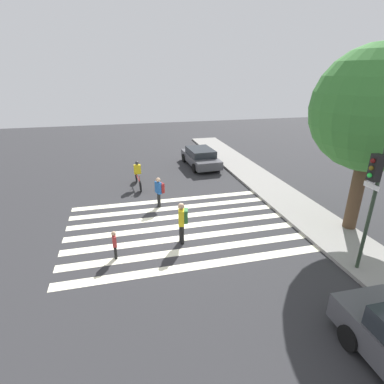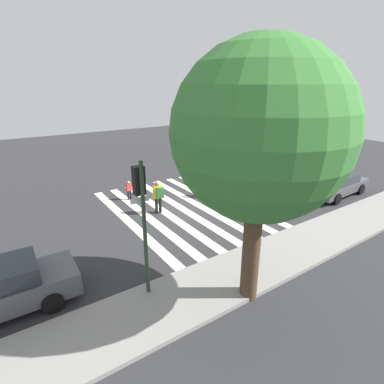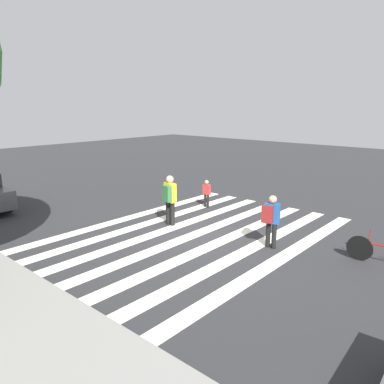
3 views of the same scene
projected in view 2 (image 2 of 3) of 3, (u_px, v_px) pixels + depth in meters
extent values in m
plane|color=#2D2D30|center=(182.00, 208.00, 16.36)|extent=(60.00, 60.00, 0.00)
cube|color=gray|center=(268.00, 260.00, 11.47)|extent=(36.00, 2.50, 0.14)
cube|color=#F2EDCC|center=(225.00, 197.00, 17.97)|extent=(0.46, 10.00, 0.01)
cube|color=#F2EDCC|center=(211.00, 201.00, 17.43)|extent=(0.46, 10.00, 0.01)
cube|color=#F2EDCC|center=(197.00, 204.00, 16.90)|extent=(0.46, 10.00, 0.01)
cube|color=#F2EDCC|center=(182.00, 208.00, 16.36)|extent=(0.46, 10.00, 0.01)
cube|color=#F2EDCC|center=(165.00, 212.00, 15.83)|extent=(0.46, 10.00, 0.01)
cube|color=#F2EDCC|center=(148.00, 217.00, 15.29)|extent=(0.46, 10.00, 0.01)
cube|color=#F2EDCC|center=(129.00, 222.00, 14.75)|extent=(0.46, 10.00, 0.01)
cylinder|color=#283828|center=(145.00, 233.00, 8.91)|extent=(0.12, 0.12, 4.45)
cube|color=black|center=(139.00, 180.00, 8.52)|extent=(0.32, 0.26, 0.84)
cube|color=silver|center=(140.00, 200.00, 8.73)|extent=(0.60, 0.02, 0.16)
sphere|color=#590F0F|center=(136.00, 171.00, 8.57)|extent=(0.15, 0.15, 0.15)
sphere|color=#59470F|center=(136.00, 179.00, 8.65)|extent=(0.15, 0.15, 0.15)
sphere|color=#26D83F|center=(137.00, 187.00, 8.73)|extent=(0.15, 0.15, 0.15)
cylinder|color=#4C3826|center=(251.00, 250.00, 9.03)|extent=(0.54, 0.54, 3.42)
sphere|color=#387A33|center=(260.00, 133.00, 7.82)|extent=(4.79, 4.79, 4.79)
cylinder|color=black|center=(160.00, 205.00, 15.72)|extent=(0.16, 0.16, 0.84)
cylinder|color=black|center=(157.00, 206.00, 15.61)|extent=(0.16, 0.16, 0.84)
cube|color=yellow|center=(158.00, 192.00, 15.41)|extent=(0.53, 0.32, 0.66)
sphere|color=tan|center=(157.00, 183.00, 15.25)|extent=(0.26, 0.26, 0.26)
cube|color=#2D6638|center=(160.00, 193.00, 15.28)|extent=(0.40, 0.25, 0.56)
cylinder|color=black|center=(131.00, 195.00, 17.55)|extent=(0.10, 0.10, 0.54)
cylinder|color=black|center=(128.00, 195.00, 17.48)|extent=(0.10, 0.10, 0.54)
cube|color=#B73333|center=(129.00, 187.00, 17.35)|extent=(0.32, 0.16, 0.43)
sphere|color=tan|center=(129.00, 182.00, 17.25)|extent=(0.17, 0.17, 0.17)
cylinder|color=black|center=(212.00, 190.00, 18.02)|extent=(0.14, 0.14, 0.76)
cylinder|color=black|center=(209.00, 191.00, 17.92)|extent=(0.14, 0.14, 0.76)
cube|color=#1E5199|center=(211.00, 180.00, 17.74)|extent=(0.48, 0.33, 0.60)
sphere|color=tan|center=(211.00, 173.00, 17.59)|extent=(0.24, 0.24, 0.24)
cube|color=maroon|center=(212.00, 181.00, 17.58)|extent=(0.36, 0.26, 0.50)
cylinder|color=black|center=(231.00, 181.00, 19.77)|extent=(0.69, 0.09, 0.69)
cylinder|color=black|center=(249.00, 176.00, 20.79)|extent=(0.69, 0.09, 0.69)
cube|color=maroon|center=(240.00, 176.00, 20.21)|extent=(1.50, 0.14, 0.04)
cylinder|color=maroon|center=(244.00, 173.00, 20.34)|extent=(0.03, 0.03, 0.32)
cylinder|color=maroon|center=(234.00, 175.00, 19.76)|extent=(0.03, 0.03, 0.40)
cube|color=yellow|center=(241.00, 168.00, 20.01)|extent=(0.27, 0.42, 0.55)
sphere|color=#333338|center=(241.00, 162.00, 19.88)|extent=(0.22, 0.22, 0.22)
cube|color=#4C4C51|center=(336.00, 186.00, 18.18)|extent=(4.57, 2.04, 0.58)
cube|color=#23282D|center=(337.00, 178.00, 18.00)|extent=(2.55, 1.79, 0.48)
cylinder|color=black|center=(337.00, 199.00, 16.80)|extent=(0.65, 0.23, 0.64)
cylinder|color=black|center=(309.00, 190.00, 18.15)|extent=(0.65, 0.23, 0.64)
cylinder|color=black|center=(361.00, 189.00, 18.37)|extent=(0.65, 0.23, 0.64)
cylinder|color=black|center=(333.00, 182.00, 19.71)|extent=(0.65, 0.23, 0.64)
cylinder|color=black|center=(53.00, 303.00, 8.86)|extent=(0.64, 0.21, 0.64)
cylinder|color=black|center=(44.00, 274.00, 10.17)|extent=(0.64, 0.21, 0.64)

